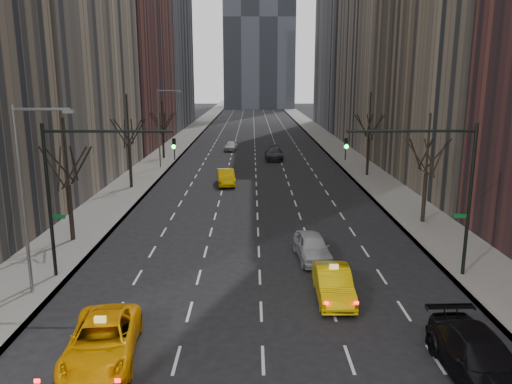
{
  "coord_description": "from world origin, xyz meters",
  "views": [
    {
      "loc": [
        -0.39,
        -12.83,
        10.31
      ],
      "look_at": [
        -0.17,
        17.01,
        3.5
      ],
      "focal_mm": 35.0,
      "sensor_mm": 36.0,
      "label": 1
    }
  ],
  "objects_px": {
    "parked_suv_black": "(479,358)",
    "taxi_suv": "(102,341)",
    "taxi_sedan": "(333,284)",
    "silver_sedan_ahead": "(312,247)"
  },
  "relations": [
    {
      "from": "taxi_sedan",
      "to": "silver_sedan_ahead",
      "type": "relative_size",
      "value": 1.02
    },
    {
      "from": "parked_suv_black",
      "to": "taxi_suv",
      "type": "bearing_deg",
      "value": 172.59
    },
    {
      "from": "taxi_suv",
      "to": "taxi_sedan",
      "type": "bearing_deg",
      "value": 22.28
    },
    {
      "from": "taxi_sedan",
      "to": "silver_sedan_ahead",
      "type": "distance_m",
      "value": 5.34
    },
    {
      "from": "taxi_sedan",
      "to": "parked_suv_black",
      "type": "distance_m",
      "value": 7.75
    },
    {
      "from": "taxi_suv",
      "to": "parked_suv_black",
      "type": "xyz_separation_m",
      "value": [
        13.51,
        -1.4,
        0.06
      ]
    },
    {
      "from": "taxi_suv",
      "to": "silver_sedan_ahead",
      "type": "height_order",
      "value": "silver_sedan_ahead"
    },
    {
      "from": "taxi_suv",
      "to": "taxi_sedan",
      "type": "xyz_separation_m",
      "value": [
        9.48,
        5.22,
        0.0
      ]
    },
    {
      "from": "taxi_suv",
      "to": "parked_suv_black",
      "type": "height_order",
      "value": "parked_suv_black"
    },
    {
      "from": "taxi_suv",
      "to": "silver_sedan_ahead",
      "type": "distance_m",
      "value": 13.94
    }
  ]
}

